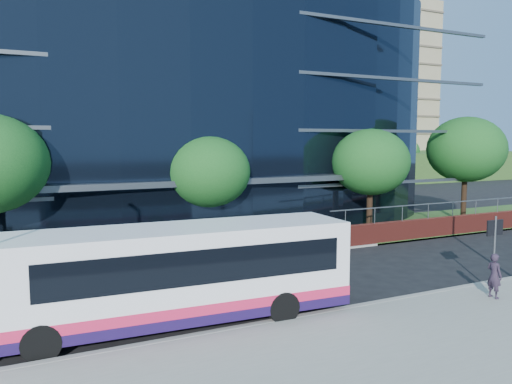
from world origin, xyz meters
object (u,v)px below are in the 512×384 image
tree_far_b (209,172)px  tree_dist_f (405,151)px  city_bus (174,274)px  tree_far_c (371,162)px  tree_far_d (466,150)px  tree_dist_e (321,150)px  pedestrian (494,276)px  street_sign (495,237)px

tree_far_b → tree_dist_f: 53.90m
tree_far_b → tree_dist_f: same height
city_bus → tree_far_b: bearing=65.9°
tree_far_c → tree_far_d: size_ratio=0.87×
tree_far_c → tree_dist_e: bearing=61.3°
tree_dist_f → pedestrian: 57.67m
street_sign → tree_dist_f: bearing=50.8°
tree_far_d → city_bus: bearing=-157.8°
pedestrian → tree_far_d: bearing=-43.5°
tree_dist_f → tree_dist_e: bearing=-172.9°
street_sign → tree_far_b: (-7.50, 11.09, 2.06)m
street_sign → tree_far_c: size_ratio=0.43×
tree_far_d → tree_dist_f: (24.00, 32.00, -0.98)m
pedestrian → tree_dist_f: bearing=-37.8°
city_bus → tree_dist_e: bearing=54.2°
tree_far_d → city_bus: tree_far_d is taller
tree_far_b → tree_far_d: 19.03m
tree_far_d → tree_dist_e: 31.06m
street_sign → tree_dist_f: (35.50, 43.59, 2.06)m
street_sign → tree_far_b: bearing=124.1°
street_sign → tree_dist_e: bearing=64.9°
tree_far_b → pedestrian: (6.44, -11.98, -3.24)m
street_sign → tree_dist_e: size_ratio=0.43×
city_bus → pedestrian: bearing=-11.4°
tree_far_c → tree_far_b: bearing=177.1°
tree_far_b → pedestrian: tree_far_b is taller
tree_dist_e → pedestrian: 47.33m
tree_far_c → tree_far_d: tree_far_d is taller
street_sign → tree_far_b: tree_far_b is taller
tree_far_c → city_bus: bearing=-149.4°
tree_dist_e → city_bus: bearing=-128.6°
tree_far_b → tree_dist_e: bearing=48.5°
tree_far_b → tree_far_c: (10.00, -0.50, 0.33)m
street_sign → tree_far_d: 16.61m
tree_dist_f → pedestrian: bearing=-129.4°
tree_dist_e → pedestrian: (-20.56, -42.48, -3.57)m
tree_far_d → tree_dist_f: tree_far_d is taller
tree_far_c → pedestrian: size_ratio=3.98×
tree_dist_e → city_bus: (-31.66, -39.66, -2.87)m
pedestrian → tree_far_c: bearing=-15.6°
tree_far_d → tree_dist_f: bearing=53.1°
street_sign → pedestrian: (-1.06, -0.90, -1.18)m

